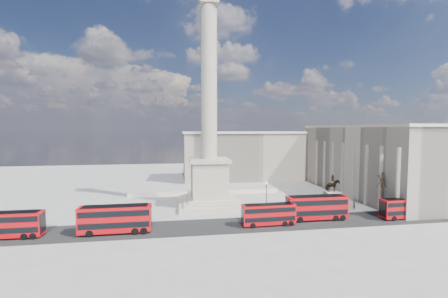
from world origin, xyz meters
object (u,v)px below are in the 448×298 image
at_px(red_bus_d, 405,208).
at_px(red_bus_e, 8,225).
at_px(pedestrian_crossing, 301,203).
at_px(red_bus_c, 317,207).
at_px(pedestrian_walking, 272,213).
at_px(equestrian_statue, 332,198).
at_px(victorian_lamp, 266,195).
at_px(nelsons_column, 209,149).
at_px(red_bus_a, 116,219).
at_px(red_bus_b, 269,214).
at_px(pedestrian_standing, 354,205).

xyz_separation_m(red_bus_d, red_bus_e, (-71.17, 0.15, 0.17)).
xyz_separation_m(red_bus_e, pedestrian_crossing, (54.41, 11.07, -1.32)).
bearing_deg(red_bus_c, pedestrian_walking, 161.52).
distance_m(equestrian_statue, pedestrian_walking, 14.66).
relative_size(victorian_lamp, pedestrian_crossing, 3.51).
bearing_deg(red_bus_d, nelsons_column, 154.05).
relative_size(red_bus_e, equestrian_statue, 1.34).
relative_size(red_bus_a, red_bus_b, 1.19).
xyz_separation_m(pedestrian_walking, pedestrian_crossing, (8.99, 6.72, -0.01)).
height_order(red_bus_c, pedestrian_crossing, red_bus_c).
bearing_deg(pedestrian_standing, victorian_lamp, -10.70).
height_order(equestrian_statue, pedestrian_standing, equestrian_statue).
bearing_deg(pedestrian_crossing, nelsons_column, 58.32).
height_order(nelsons_column, equestrian_statue, nelsons_column).
bearing_deg(red_bus_d, red_bus_e, 177.35).
xyz_separation_m(red_bus_c, red_bus_e, (-53.61, -1.53, -0.23)).
bearing_deg(red_bus_a, red_bus_d, -0.30).
relative_size(red_bus_d, victorian_lamp, 1.50).
bearing_deg(pedestrian_standing, red_bus_c, 16.49).
xyz_separation_m(red_bus_d, victorian_lamp, (-25.95, 7.54, 1.82)).
distance_m(red_bus_a, pedestrian_crossing, 39.34).
bearing_deg(red_bus_c, victorian_lamp, 145.60).
distance_m(red_bus_d, victorian_lamp, 27.08).
height_order(nelsons_column, red_bus_d, nelsons_column).
height_order(red_bus_c, victorian_lamp, victorian_lamp).
bearing_deg(red_bus_b, pedestrian_standing, 18.42).
height_order(red_bus_c, red_bus_d, red_bus_c).
height_order(nelsons_column, red_bus_b, nelsons_column).
xyz_separation_m(red_bus_c, victorian_lamp, (-8.39, 5.86, 1.42)).
height_order(red_bus_a, red_bus_d, red_bus_a).
bearing_deg(equestrian_statue, nelsons_column, 160.89).
bearing_deg(red_bus_c, nelsons_column, 144.07).
height_order(red_bus_a, pedestrian_crossing, red_bus_a).
bearing_deg(red_bus_c, pedestrian_standing, 28.24).
bearing_deg(nelsons_column, red_bus_d, -23.42).
relative_size(red_bus_a, equestrian_statue, 1.48).
bearing_deg(red_bus_d, red_bus_c, 172.00).
relative_size(nelsons_column, red_bus_e, 4.67).
relative_size(red_bus_b, equestrian_statue, 1.24).
bearing_deg(equestrian_statue, victorian_lamp, 178.51).
bearing_deg(red_bus_a, equestrian_statue, 9.19).
xyz_separation_m(nelsons_column, red_bus_d, (36.95, -16.01, -10.82)).
xyz_separation_m(nelsons_column, pedestrian_standing, (30.89, -8.28, -12.05)).
bearing_deg(red_bus_b, red_bus_c, 8.32).
bearing_deg(pedestrian_crossing, red_bus_b, 117.39).
bearing_deg(equestrian_statue, pedestrian_crossing, 142.67).
xyz_separation_m(red_bus_e, pedestrian_standing, (65.11, 7.58, -1.40)).
relative_size(nelsons_column, pedestrian_walking, 26.09).
xyz_separation_m(red_bus_d, pedestrian_walking, (-25.75, 4.51, -1.14)).
distance_m(red_bus_d, pedestrian_walking, 26.17).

